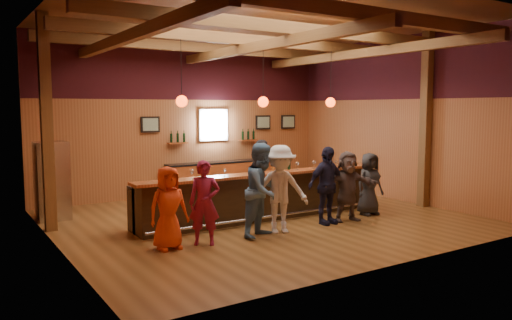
# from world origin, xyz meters

# --- Properties ---
(room) EXTENTS (9.04, 9.00, 4.52)m
(room) POSITION_xyz_m (0.00, 0.06, 3.21)
(room) COLOR brown
(room) RESTS_ON ground
(bar_counter) EXTENTS (6.30, 1.07, 1.11)m
(bar_counter) POSITION_xyz_m (0.02, 0.15, 0.52)
(bar_counter) COLOR black
(bar_counter) RESTS_ON ground
(back_bar_cabinet) EXTENTS (4.00, 0.52, 0.95)m
(back_bar_cabinet) POSITION_xyz_m (1.20, 3.72, 0.48)
(back_bar_cabinet) COLOR #913E1A
(back_bar_cabinet) RESTS_ON ground
(window) EXTENTS (0.95, 0.09, 0.95)m
(window) POSITION_xyz_m (0.80, 3.95, 2.05)
(window) COLOR silver
(window) RESTS_ON room
(framed_pictures) EXTENTS (5.35, 0.05, 0.45)m
(framed_pictures) POSITION_xyz_m (1.67, 3.94, 2.10)
(framed_pictures) COLOR black
(framed_pictures) RESTS_ON room
(wine_shelves) EXTENTS (3.00, 0.18, 0.30)m
(wine_shelves) POSITION_xyz_m (0.80, 3.88, 1.62)
(wine_shelves) COLOR #913E1A
(wine_shelves) RESTS_ON room
(pendant_lights) EXTENTS (4.24, 0.24, 1.37)m
(pendant_lights) POSITION_xyz_m (0.00, 0.00, 2.71)
(pendant_lights) COLOR black
(pendant_lights) RESTS_ON room
(stainless_fridge) EXTENTS (0.70, 0.70, 1.80)m
(stainless_fridge) POSITION_xyz_m (-4.10, 2.60, 0.90)
(stainless_fridge) COLOR silver
(stainless_fridge) RESTS_ON ground
(customer_orange) EXTENTS (0.76, 0.51, 1.52)m
(customer_orange) POSITION_xyz_m (-2.80, -1.12, 0.76)
(customer_orange) COLOR red
(customer_orange) RESTS_ON ground
(customer_redvest) EXTENTS (0.70, 0.64, 1.60)m
(customer_redvest) POSITION_xyz_m (-2.12, -1.22, 0.80)
(customer_redvest) COLOR maroon
(customer_redvest) RESTS_ON ground
(customer_denim) EXTENTS (1.12, 1.02, 1.88)m
(customer_denim) POSITION_xyz_m (-0.86, -1.29, 0.94)
(customer_denim) COLOR teal
(customer_denim) RESTS_ON ground
(customer_white) EXTENTS (1.33, 1.04, 1.81)m
(customer_white) POSITION_xyz_m (-0.41, -1.26, 0.91)
(customer_white) COLOR silver
(customer_white) RESTS_ON ground
(customer_navy) EXTENTS (1.03, 0.46, 1.73)m
(customer_navy) POSITION_xyz_m (0.91, -1.16, 0.86)
(customer_navy) COLOR #191932
(customer_navy) RESTS_ON ground
(customer_brown) EXTENTS (1.55, 0.75, 1.60)m
(customer_brown) POSITION_xyz_m (1.51, -1.19, 0.80)
(customer_brown) COLOR #544643
(customer_brown) RESTS_ON ground
(customer_dark) EXTENTS (0.76, 0.53, 1.50)m
(customer_dark) POSITION_xyz_m (2.42, -0.97, 0.75)
(customer_dark) COLOR #242527
(customer_dark) RESTS_ON ground
(bartender) EXTENTS (0.75, 0.62, 1.77)m
(bartender) POSITION_xyz_m (0.55, 0.98, 0.88)
(bartender) COLOR black
(bartender) RESTS_ON ground
(ice_bucket) EXTENTS (0.21, 0.21, 0.23)m
(ice_bucket) POSITION_xyz_m (0.32, -0.08, 1.22)
(ice_bucket) COLOR brown
(ice_bucket) RESTS_ON bar_counter
(bottle_a) EXTENTS (0.08, 0.08, 0.39)m
(bottle_a) POSITION_xyz_m (0.45, -0.02, 1.26)
(bottle_a) COLOR black
(bottle_a) RESTS_ON bar_counter
(bottle_b) EXTENTS (0.07, 0.07, 0.33)m
(bottle_b) POSITION_xyz_m (0.73, -0.02, 1.24)
(bottle_b) COLOR black
(bottle_b) RESTS_ON bar_counter
(glass_a) EXTENTS (0.09, 0.09, 0.20)m
(glass_a) POSITION_xyz_m (-2.60, -0.24, 1.25)
(glass_a) COLOR silver
(glass_a) RESTS_ON bar_counter
(glass_b) EXTENTS (0.09, 0.09, 0.20)m
(glass_b) POSITION_xyz_m (-1.90, -0.23, 1.25)
(glass_b) COLOR silver
(glass_b) RESTS_ON bar_counter
(glass_c) EXTENTS (0.07, 0.07, 0.16)m
(glass_c) POSITION_xyz_m (-1.68, -0.13, 1.23)
(glass_c) COLOR silver
(glass_c) RESTS_ON bar_counter
(glass_d) EXTENTS (0.08, 0.08, 0.17)m
(glass_d) POSITION_xyz_m (-1.13, -0.22, 1.23)
(glass_d) COLOR silver
(glass_d) RESTS_ON bar_counter
(glass_e) EXTENTS (0.07, 0.07, 0.16)m
(glass_e) POSITION_xyz_m (-0.23, -0.17, 1.22)
(glass_e) COLOR silver
(glass_e) RESTS_ON bar_counter
(glass_f) EXTENTS (0.09, 0.09, 0.19)m
(glass_f) POSITION_xyz_m (0.87, -0.15, 1.25)
(glass_f) COLOR silver
(glass_f) RESTS_ON bar_counter
(glass_g) EXTENTS (0.09, 0.09, 0.20)m
(glass_g) POSITION_xyz_m (1.35, -0.19, 1.25)
(glass_g) COLOR silver
(glass_g) RESTS_ON bar_counter
(glass_h) EXTENTS (0.07, 0.07, 0.16)m
(glass_h) POSITION_xyz_m (2.04, -0.19, 1.23)
(glass_h) COLOR silver
(glass_h) RESTS_ON bar_counter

